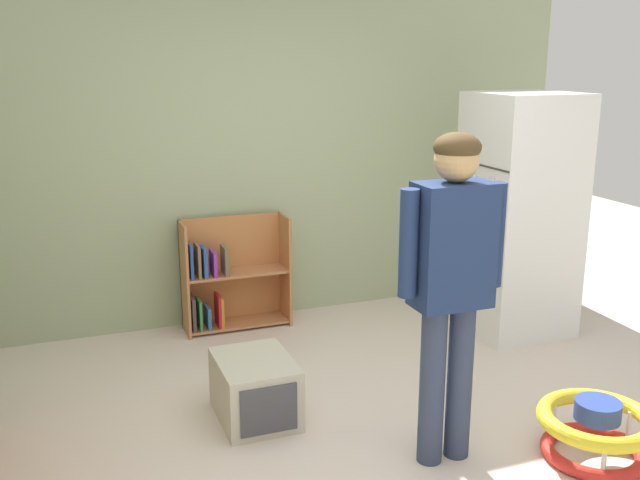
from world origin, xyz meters
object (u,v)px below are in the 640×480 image
at_px(standing_person, 451,270).
at_px(pet_carrier, 255,389).
at_px(bookshelf, 228,280).
at_px(refrigerator, 519,215).
at_px(baby_walker, 596,430).

xyz_separation_m(standing_person, pet_carrier, (-0.80, 0.75, -0.85)).
height_order(bookshelf, pet_carrier, bookshelf).
bearing_deg(pet_carrier, standing_person, -43.37).
height_order(refrigerator, bookshelf, refrigerator).
bearing_deg(refrigerator, pet_carrier, -163.77).
bearing_deg(pet_carrier, refrigerator, 16.23).
bearing_deg(pet_carrier, baby_walker, -33.99).
height_order(refrigerator, standing_person, refrigerator).
xyz_separation_m(bookshelf, baby_walker, (1.33, -2.50, -0.22)).
bearing_deg(baby_walker, pet_carrier, 146.01).
bearing_deg(refrigerator, standing_person, -135.33).
height_order(standing_person, pet_carrier, standing_person).
bearing_deg(bookshelf, standing_person, -75.04).
xyz_separation_m(refrigerator, bookshelf, (-2.01, 0.82, -0.51)).
xyz_separation_m(refrigerator, pet_carrier, (-2.21, -0.64, -0.71)).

